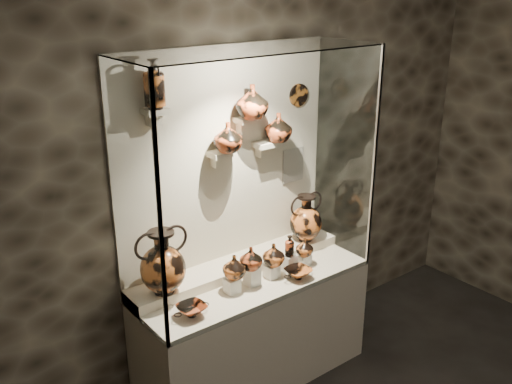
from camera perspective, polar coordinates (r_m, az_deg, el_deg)
wall_back at (r=3.95m, az=-3.11°, el=2.95°), size 5.00×0.02×3.20m
plinth at (r=4.24m, az=-0.26°, el=-13.75°), size 1.70×0.60×0.80m
front_tier at (r=4.02m, az=-0.27°, el=-8.87°), size 1.68×0.58×0.03m
rear_tier at (r=4.13m, az=-1.75°, el=-7.50°), size 1.70×0.25×0.10m
back_panel at (r=3.94m, az=-3.07°, el=2.94°), size 1.70×0.03×1.60m
glass_front at (r=3.48m, az=2.67°, el=0.52°), size 1.70×0.01×1.60m
glass_left at (r=3.29m, az=-12.08°, el=-1.19°), size 0.01×0.60×1.60m
glass_right at (r=4.24m, az=8.85°, el=4.00°), size 0.01×0.60×1.60m
glass_top at (r=3.53m, az=-0.31°, el=14.10°), size 1.70×0.60×0.01m
frame_post_left at (r=3.05m, az=-9.57°, el=-2.78°), size 0.02×0.02×1.60m
frame_post_right at (r=4.06m, az=11.74°, el=3.02°), size 0.02×0.02×1.60m
pedestal_a at (r=3.84m, az=-2.45°, el=-9.30°), size 0.09×0.09×0.10m
pedestal_b at (r=3.92m, az=-0.41°, el=-8.36°), size 0.09×0.09×0.13m
pedestal_c at (r=4.03m, az=1.54°, el=-7.89°), size 0.09×0.09×0.09m
pedestal_d at (r=4.11m, az=3.28°, el=-7.04°), size 0.09×0.09×0.12m
pedestal_e at (r=4.20m, az=4.73°, el=-6.73°), size 0.09×0.09×0.08m
bracket_ul at (r=3.49m, az=-10.00°, el=7.96°), size 0.14×0.12×0.04m
bracket_ca at (r=3.80m, az=-3.69°, el=3.82°), size 0.14×0.12×0.04m
bracket_cb at (r=3.86m, az=-1.29°, el=7.19°), size 0.10×0.12×0.04m
bracket_cc at (r=4.02m, az=0.81°, el=4.78°), size 0.14×0.12×0.04m
amphora_left at (r=3.67m, az=-9.30°, el=-6.91°), size 0.37×0.37×0.43m
amphora_right at (r=4.36m, az=4.98°, el=-2.59°), size 0.34×0.34×0.37m
jug_a at (r=3.79m, az=-2.21°, el=-7.47°), size 0.21×0.21×0.16m
jug_b at (r=3.83m, az=-0.54°, el=-6.63°), size 0.20×0.20×0.16m
jug_c at (r=3.97m, az=1.74°, el=-6.27°), size 0.19×0.19×0.16m
jug_e at (r=4.14m, az=4.85°, el=-5.51°), size 0.14×0.14×0.13m
lekythos_small at (r=4.03m, az=3.34°, el=-5.29°), size 0.08×0.08×0.18m
kylix_left at (r=3.62m, az=-6.48°, el=-11.58°), size 0.26×0.23×0.09m
kylix_right at (r=4.01m, az=4.21°, el=-8.03°), size 0.25×0.22×0.09m
lekythos_tall at (r=3.44m, az=-10.15°, el=10.85°), size 0.17×0.17×0.33m
ovoid_vase_a at (r=3.75m, az=-2.84°, el=5.49°), size 0.24×0.24×0.20m
ovoid_vase_b at (r=3.80m, az=-0.41°, el=9.02°), size 0.22×0.22×0.23m
ovoid_vase_c at (r=4.00m, az=2.23°, el=6.48°), size 0.25×0.25×0.20m
wall_plate at (r=4.21m, az=4.26°, el=9.65°), size 0.17×0.02×0.17m
info_placard at (r=4.32m, az=3.68°, el=2.71°), size 0.20×0.01×0.26m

